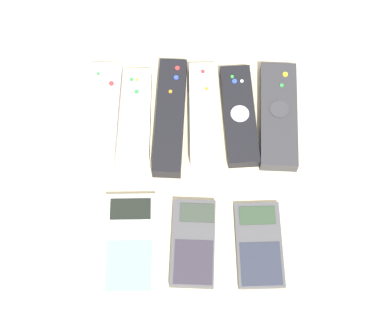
% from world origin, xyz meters
% --- Properties ---
extents(ground_plane, '(3.00, 3.00, 0.00)m').
position_xyz_m(ground_plane, '(0.00, 0.00, 0.00)').
color(ground_plane, beige).
extents(remote_0, '(0.06, 0.20, 0.02)m').
position_xyz_m(remote_0, '(-0.15, 0.12, 0.01)').
color(remote_0, silver).
rests_on(remote_0, ground_plane).
extents(remote_1, '(0.05, 0.16, 0.03)m').
position_xyz_m(remote_1, '(-0.09, 0.12, 0.01)').
color(remote_1, white).
rests_on(remote_1, ground_plane).
extents(remote_2, '(0.06, 0.21, 0.03)m').
position_xyz_m(remote_2, '(-0.03, 0.12, 0.01)').
color(remote_2, black).
rests_on(remote_2, ground_plane).
extents(remote_3, '(0.05, 0.18, 0.03)m').
position_xyz_m(remote_3, '(0.02, 0.13, 0.01)').
color(remote_3, '#B7B7BC').
rests_on(remote_3, ground_plane).
extents(remote_4, '(0.06, 0.18, 0.02)m').
position_xyz_m(remote_4, '(0.08, 0.12, 0.01)').
color(remote_4, black).
rests_on(remote_4, ground_plane).
extents(remote_5, '(0.07, 0.19, 0.03)m').
position_xyz_m(remote_5, '(0.14, 0.12, 0.01)').
color(remote_5, '#333338').
rests_on(remote_5, ground_plane).
extents(calculator_0, '(0.08, 0.16, 0.02)m').
position_xyz_m(calculator_0, '(-0.10, -0.09, 0.01)').
color(calculator_0, silver).
rests_on(calculator_0, ground_plane).
extents(calculator_1, '(0.07, 0.14, 0.02)m').
position_xyz_m(calculator_1, '(0.00, -0.10, 0.01)').
color(calculator_1, '#4C4C51').
rests_on(calculator_1, ground_plane).
extents(calculator_2, '(0.07, 0.13, 0.01)m').
position_xyz_m(calculator_2, '(0.10, -0.10, 0.01)').
color(calculator_2, '#4C4C51').
rests_on(calculator_2, ground_plane).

